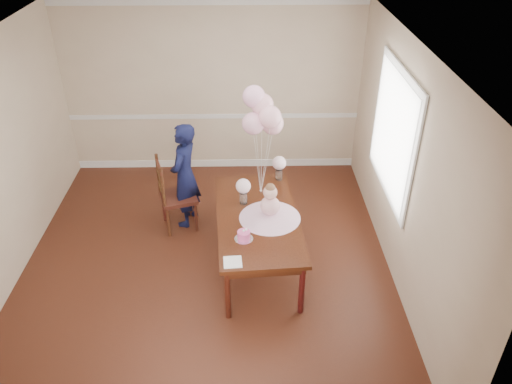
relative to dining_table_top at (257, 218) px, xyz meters
name	(u,v)px	position (x,y,z in m)	size (l,w,h in m)	color
floor	(207,265)	(-0.63, -0.04, -0.69)	(4.50, 5.00, 0.00)	#33150C
ceiling	(192,48)	(-0.63, -0.04, 2.01)	(4.50, 5.00, 0.02)	white
wall_back	(213,89)	(-0.63, 2.46, 0.66)	(4.50, 0.02, 2.70)	tan
wall_front	(173,356)	(-0.63, -2.54, 0.66)	(4.50, 0.02, 2.70)	tan
wall_right	(404,169)	(1.62, -0.04, 0.66)	(0.02, 5.00, 2.70)	tan
chair_rail_trim	(214,116)	(-0.63, 2.45, 0.21)	(4.50, 0.02, 0.07)	silver
crown_molding	(208,1)	(-0.63, 2.45, 1.94)	(4.50, 0.02, 0.12)	silver
baseboard_trim	(216,163)	(-0.63, 2.45, -0.63)	(4.50, 0.02, 0.12)	white
window_frame	(393,133)	(1.60, 0.46, 0.86)	(0.02, 1.66, 1.56)	white
window_blinds	(392,133)	(1.58, 0.46, 0.86)	(0.01, 1.50, 1.40)	white
dining_table_top	(257,218)	(0.00, 0.00, 0.00)	(0.95, 1.90, 0.05)	black
table_apron	(257,222)	(0.00, 0.00, -0.07)	(0.85, 1.80, 0.09)	black
table_leg_fl	(228,294)	(-0.33, -0.90, -0.36)	(0.07, 0.07, 0.66)	black
table_leg_fr	(302,289)	(0.46, -0.84, -0.36)	(0.07, 0.07, 0.66)	black
table_leg_bl	(222,203)	(-0.46, 0.84, -0.36)	(0.07, 0.07, 0.66)	black
table_leg_br	(280,200)	(0.33, 0.90, -0.36)	(0.07, 0.07, 0.66)	black
baby_skirt	(270,214)	(0.15, -0.04, 0.07)	(0.72, 0.72, 0.09)	#D9A0BF
baby_torso	(270,206)	(0.15, -0.04, 0.19)	(0.23, 0.23, 0.23)	#EA93C3
baby_head	(270,192)	(0.15, -0.04, 0.37)	(0.16, 0.16, 0.16)	#E3AB9C
baby_hair	(270,188)	(0.15, -0.04, 0.43)	(0.11, 0.11, 0.11)	brown
cake_platter	(244,239)	(-0.16, -0.44, 0.03)	(0.21, 0.21, 0.01)	silver
birthday_cake	(244,235)	(-0.16, -0.44, 0.08)	(0.14, 0.14, 0.09)	#DB4590
cake_flower_a	(244,231)	(-0.16, -0.44, 0.14)	(0.03, 0.03, 0.03)	white
cake_flower_b	(246,229)	(-0.13, -0.42, 0.14)	(0.03, 0.03, 0.03)	white
rose_vase_near	(243,198)	(-0.16, 0.27, 0.10)	(0.09, 0.09, 0.15)	white
roses_near	(243,186)	(-0.16, 0.27, 0.27)	(0.18, 0.18, 0.18)	#FBD2D9
rose_vase_far	(279,174)	(0.30, 0.83, 0.10)	(0.09, 0.09, 0.15)	white
roses_far	(279,163)	(0.30, 0.83, 0.27)	(0.18, 0.18, 0.18)	#FFD5DF
napkin	(233,262)	(-0.27, -0.83, 0.03)	(0.19, 0.19, 0.01)	white
balloon_weight	(261,191)	(0.06, 0.53, 0.03)	(0.04, 0.04, 0.02)	white
balloon_a	(253,123)	(-0.04, 0.52, 0.97)	(0.27, 0.27, 0.27)	#E9A5BE
balloon_b	(270,117)	(0.15, 0.49, 1.07)	(0.27, 0.27, 0.27)	#FFB4C5
balloon_c	(262,105)	(0.07, 0.62, 1.16)	(0.27, 0.27, 0.27)	#F7AFBE
balloon_d	(254,97)	(-0.03, 0.63, 1.26)	(0.27, 0.27, 0.27)	#F7AFD3
balloon_e	(273,124)	(0.19, 0.61, 0.92)	(0.27, 0.27, 0.27)	#E6A3B3
balloon_ribbon_a	(257,164)	(0.01, 0.52, 0.43)	(0.00, 0.00, 0.80)	silver
balloon_ribbon_b	(265,161)	(0.11, 0.51, 0.48)	(0.00, 0.00, 0.89)	white
balloon_ribbon_c	(261,155)	(0.06, 0.57, 0.53)	(0.00, 0.00, 0.99)	white
balloon_ribbon_d	(258,151)	(0.02, 0.58, 0.57)	(0.00, 0.00, 1.08)	silver
balloon_ribbon_e	(266,164)	(0.13, 0.57, 0.41)	(0.00, 0.00, 0.75)	white
dining_chair_seat	(178,197)	(-1.04, 0.81, -0.22)	(0.45, 0.45, 0.05)	#34140E
chair_leg_fl	(169,222)	(-1.16, 0.57, -0.46)	(0.04, 0.04, 0.44)	#3B1C10
chair_leg_fr	(196,217)	(-0.80, 0.68, -0.46)	(0.04, 0.04, 0.44)	black
chair_leg_bl	(164,207)	(-1.27, 0.93, -0.46)	(0.04, 0.04, 0.44)	#3D1410
chair_leg_br	(190,202)	(-0.91, 1.04, -0.46)	(0.04, 0.04, 0.44)	#36170E
chair_back_post_l	(163,188)	(-1.18, 0.57, 0.08)	(0.04, 0.04, 0.58)	#351A0E
chair_back_post_r	(158,173)	(-1.29, 0.92, 0.08)	(0.04, 0.04, 0.58)	#3C1F10
chair_slat_low	(162,189)	(-1.23, 0.74, -0.05)	(0.03, 0.41, 0.05)	#361F0E
chair_slat_mid	(160,178)	(-1.23, 0.74, 0.12)	(0.03, 0.41, 0.05)	#331B0D
chair_slat_top	(159,166)	(-1.23, 0.74, 0.28)	(0.03, 0.41, 0.05)	#3E1910
woman	(185,176)	(-0.94, 0.91, 0.05)	(0.54, 0.36, 1.47)	black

